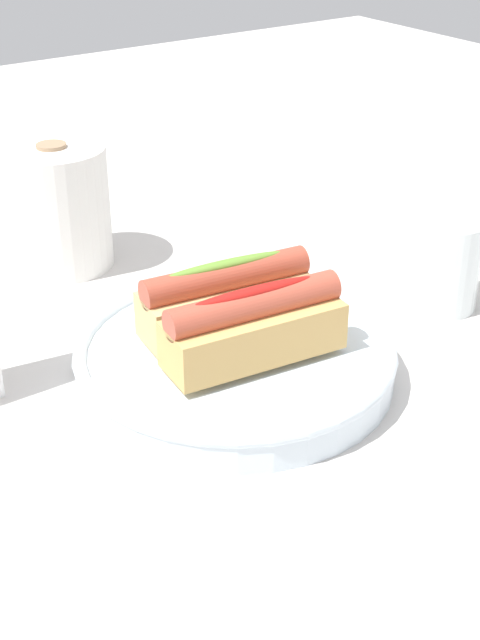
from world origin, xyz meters
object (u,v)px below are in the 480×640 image
object	(u,v)px
hotdog_front	(254,326)
water_glass	(444,268)
hotdog_back	(226,298)
serving_bowl	(240,357)
paper_towel_roll	(57,207)

from	to	relation	value
hotdog_front	water_glass	size ratio (longest dim) A/B	1.72
hotdog_front	hotdog_back	bearing A→B (deg)	80.47
serving_bowl	hotdog_back	size ratio (longest dim) A/B	1.77
serving_bowl	water_glass	size ratio (longest dim) A/B	3.04
water_glass	hotdog_front	bearing A→B (deg)	-174.96
hotdog_front	paper_towel_roll	xyz separation A→B (m)	(-0.02, 0.32, 0.00)
water_glass	serving_bowl	bearing A→B (deg)	178.60
hotdog_back	paper_towel_roll	bearing A→B (deg)	96.94
serving_bowl	paper_towel_roll	xyz separation A→B (m)	(-0.03, 0.30, 0.05)
serving_bowl	hotdog_back	world-z (taller)	hotdog_back
hotdog_back	paper_towel_roll	distance (m)	0.27
serving_bowl	paper_towel_roll	size ratio (longest dim) A/B	2.04
serving_bowl	hotdog_front	world-z (taller)	hotdog_front
hotdog_front	paper_towel_roll	bearing A→B (deg)	94.18
hotdog_front	hotdog_back	xyz separation A→B (m)	(0.01, 0.05, 0.00)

